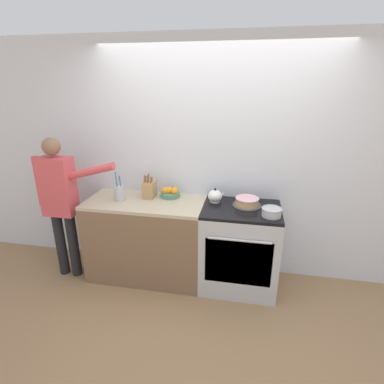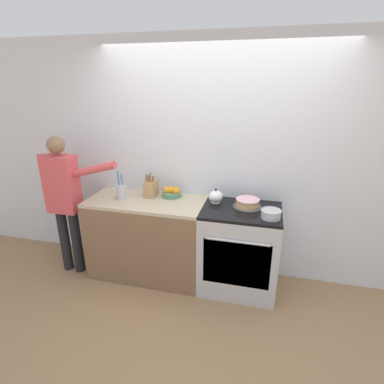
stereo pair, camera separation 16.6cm
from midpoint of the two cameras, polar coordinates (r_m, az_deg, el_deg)
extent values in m
plane|color=#93704C|center=(3.32, 0.94, -19.53)|extent=(16.00, 16.00, 0.00)
cube|color=silver|center=(3.30, 3.00, 5.65)|extent=(8.00, 0.04, 2.60)
cube|color=brown|center=(3.49, -9.94, -9.00)|extent=(1.28, 0.62, 0.88)
cube|color=#BCAD8E|center=(3.29, -10.41, -1.98)|extent=(1.28, 0.62, 0.03)
cube|color=#B7BABF|center=(3.29, 7.53, -10.68)|extent=(0.80, 0.62, 0.89)
cube|color=black|center=(3.02, 7.16, -13.22)|extent=(0.65, 0.01, 0.49)
cylinder|color=#B7BABF|center=(2.87, 7.34, -9.15)|extent=(0.60, 0.02, 0.02)
cube|color=black|center=(3.09, 7.91, -3.31)|extent=(0.80, 0.62, 0.03)
cylinder|color=#4C4C51|center=(3.14, 8.90, -2.54)|extent=(0.30, 0.30, 0.01)
cylinder|color=tan|center=(3.13, 8.93, -2.16)|extent=(0.24, 0.24, 0.04)
cylinder|color=tan|center=(3.12, 8.96, -1.56)|extent=(0.23, 0.23, 0.04)
cylinder|color=#EFB2C1|center=(3.11, 8.98, -1.19)|extent=(0.24, 0.24, 0.01)
cylinder|color=white|center=(3.22, 2.91, -1.79)|extent=(0.11, 0.11, 0.01)
ellipsoid|color=white|center=(3.19, 2.93, -0.77)|extent=(0.15, 0.15, 0.13)
cone|color=white|center=(3.18, 4.23, -0.47)|extent=(0.08, 0.03, 0.07)
sphere|color=black|center=(3.17, 2.95, 0.53)|extent=(0.02, 0.02, 0.02)
cylinder|color=#B7BABF|center=(2.93, 13.34, -3.84)|extent=(0.18, 0.18, 0.08)
torus|color=#B7BABF|center=(2.92, 13.41, -3.09)|extent=(0.19, 0.19, 0.01)
cube|color=tan|center=(3.36, -9.53, 0.47)|extent=(0.12, 0.17, 0.18)
cylinder|color=brown|center=(3.29, -10.51, 2.43)|extent=(0.01, 0.04, 0.09)
cylinder|color=brown|center=(3.27, -9.92, 2.40)|extent=(0.01, 0.04, 0.09)
cylinder|color=brown|center=(3.27, -9.32, 2.26)|extent=(0.01, 0.04, 0.07)
cylinder|color=brown|center=(3.33, -10.23, 2.45)|extent=(0.01, 0.03, 0.06)
cylinder|color=brown|center=(3.31, -9.71, 2.68)|extent=(0.01, 0.04, 0.10)
cylinder|color=brown|center=(3.31, -9.07, 2.35)|extent=(0.01, 0.03, 0.06)
cylinder|color=#B7BABF|center=(3.33, -15.04, -0.27)|extent=(0.10, 0.10, 0.16)
cylinder|color=#B7BABF|center=(3.32, -15.28, 1.37)|extent=(0.04, 0.03, 0.24)
cylinder|color=teal|center=(3.30, -15.56, 1.46)|extent=(0.03, 0.03, 0.27)
cylinder|color=teal|center=(3.30, -14.84, 1.20)|extent=(0.02, 0.06, 0.23)
cylinder|color=#4C7F66|center=(3.35, -5.60, -0.54)|extent=(0.21, 0.21, 0.05)
sphere|color=orange|center=(3.32, -4.84, 0.13)|extent=(0.08, 0.08, 0.08)
sphere|color=orange|center=(3.35, -6.55, 0.27)|extent=(0.08, 0.08, 0.08)
sphere|color=orange|center=(3.35, -5.75, 0.32)|extent=(0.08, 0.08, 0.08)
sphere|color=orange|center=(3.37, -4.71, 0.39)|extent=(0.07, 0.07, 0.07)
sphere|color=orange|center=(3.34, -5.88, 0.23)|extent=(0.08, 0.08, 0.08)
cylinder|color=black|center=(3.83, -24.88, -8.96)|extent=(0.11, 0.11, 0.77)
cylinder|color=black|center=(3.74, -22.85, -9.33)|extent=(0.11, 0.11, 0.77)
cube|color=#D14C51|center=(3.52, -25.46, 0.93)|extent=(0.34, 0.20, 0.63)
cylinder|color=#D14C51|center=(3.63, -28.26, 1.82)|extent=(0.08, 0.08, 0.54)
cylinder|color=#D14C51|center=(3.24, -20.23, 3.71)|extent=(0.54, 0.08, 0.22)
sphere|color=#846047|center=(3.41, -26.53, 7.74)|extent=(0.18, 0.18, 0.18)
camera|label=1|loc=(0.08, -91.56, -0.57)|focal=28.00mm
camera|label=2|loc=(0.08, 88.44, 0.57)|focal=28.00mm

